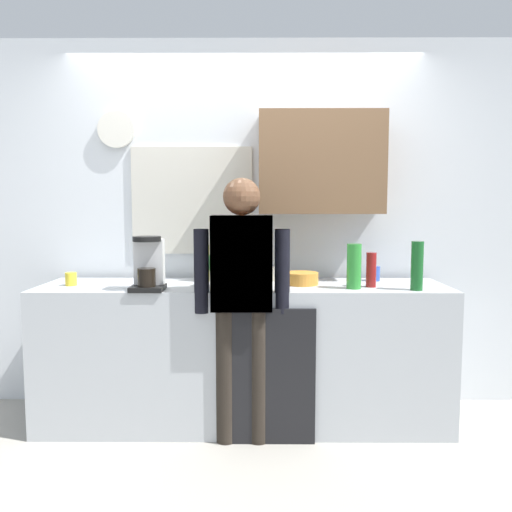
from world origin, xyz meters
The scene contains 17 objects.
ground_plane centered at (0.00, 0.00, 0.00)m, with size 8.00×8.00×0.00m, color #9E998E.
kitchen_counter centered at (0.00, 0.30, 0.46)m, with size 2.63×0.64×0.92m, color #B2B7BC.
dishwasher_panel centered at (0.16, -0.03, 0.42)m, with size 0.56×0.02×0.83m, color black.
back_wall_assembly centered at (0.06, 0.70, 1.36)m, with size 4.23×0.42×2.60m.
coffee_maker centered at (-0.58, 0.09, 1.07)m, with size 0.20×0.20×0.33m.
bottle_green_wine centered at (1.06, 0.09, 1.07)m, with size 0.07×0.07×0.30m, color #195923.
bottle_olive_oil centered at (-0.26, 0.44, 1.05)m, with size 0.06×0.06×0.25m, color olive.
bottle_clear_soda centered at (0.69, 0.15, 1.06)m, with size 0.09×0.09×0.28m, color #2D8C33.
bottle_red_vinegar centered at (0.81, 0.21, 1.03)m, with size 0.06×0.06×0.22m, color maroon.
cup_white_mug centered at (0.21, 0.48, 0.97)m, with size 0.08×0.08×0.10m, color white.
cup_yellow_cup centered at (-1.11, 0.26, 0.97)m, with size 0.07×0.07×0.09m, color yellow.
cup_blue_mug centered at (0.89, 0.48, 0.97)m, with size 0.08×0.08×0.10m, color #3351B2.
mixing_bowl centered at (0.38, 0.31, 0.96)m, with size 0.22×0.22×0.08m, color orange.
potted_plant centered at (-0.16, 0.21, 1.05)m, with size 0.15×0.15×0.23m.
dish_soap centered at (0.14, 0.30, 1.00)m, with size 0.06×0.06×0.18m.
person_at_sink centered at (0.00, 0.00, 0.95)m, with size 0.57×0.22×1.60m.
person_guest centered at (0.00, 0.00, 0.95)m, with size 0.57×0.22×1.60m.
Camera 1 is at (0.10, -3.05, 1.44)m, focal length 36.41 mm.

